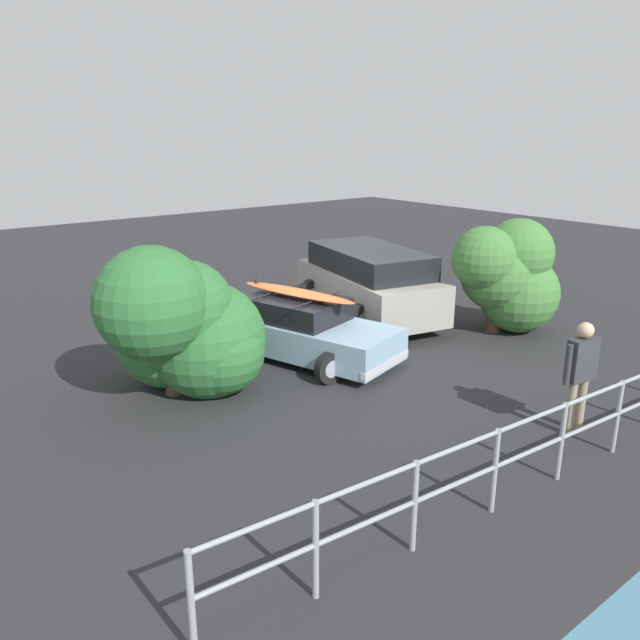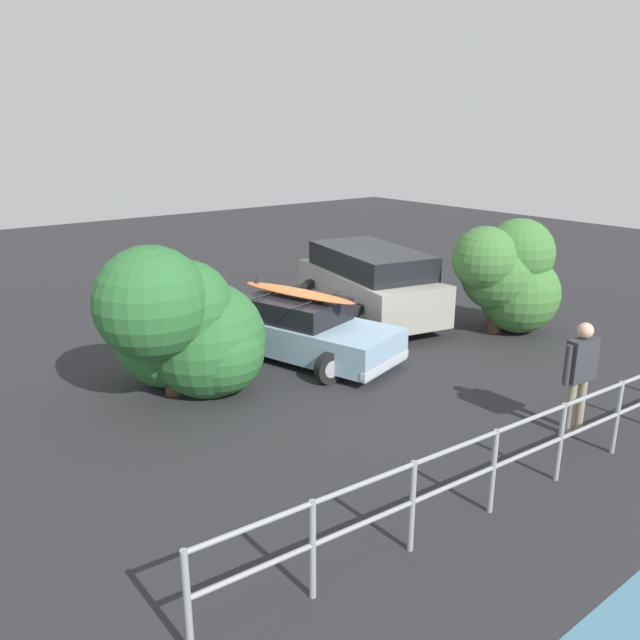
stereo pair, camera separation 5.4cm
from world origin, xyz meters
The scene contains 7 objects.
ground_plane centered at (0.00, 0.00, -0.01)m, with size 44.00×44.00×0.02m, color #28282B.
sedan_car centered at (0.78, 0.37, 0.61)m, with size 2.87×4.37×1.54m.
suv_car centered at (-2.07, -0.66, 0.94)m, with size 3.30×4.61×1.80m.
person_bystander centered at (-0.54, 5.74, 1.09)m, with size 0.70×0.27×1.81m.
railing_fence centered at (1.54, 6.30, 0.73)m, with size 9.27×0.71×1.13m.
bush_near_left centered at (3.49, 0.62, 1.21)m, with size 3.01×2.68×2.88m.
bush_near_right centered at (-3.93, 1.92, 1.43)m, with size 2.60×2.15×2.65m.
Camera 1 is at (8.04, 10.21, 4.57)m, focal length 35.00 mm.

